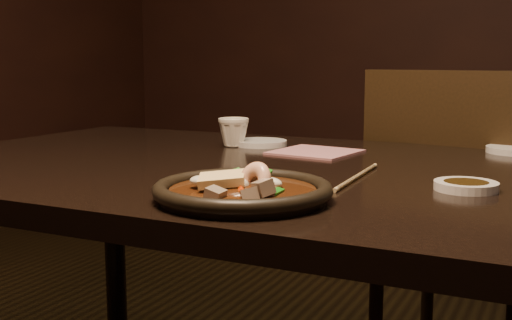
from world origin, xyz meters
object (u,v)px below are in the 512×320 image
at_px(table, 290,206).
at_px(tea_cup, 234,131).
at_px(plate, 243,191).
at_px(chair, 459,234).

xyz_separation_m(table, tea_cup, (-0.23, 0.21, 0.11)).
bearing_deg(plate, tea_cup, 119.28).
height_order(chair, plate, chair).
xyz_separation_m(chair, tea_cup, (-0.46, -0.37, 0.28)).
bearing_deg(plate, table, 100.14).
relative_size(table, tea_cup, 22.32).
relative_size(chair, plate, 3.57).
relative_size(chair, tea_cup, 12.91).
distance_m(table, tea_cup, 0.33).
relative_size(plate, tea_cup, 3.62).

